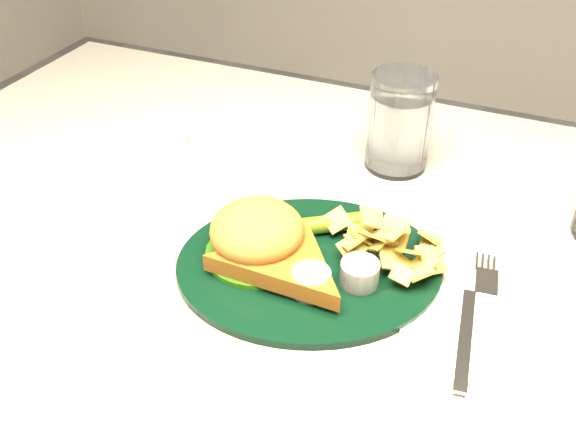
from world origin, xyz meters
TOP-DOWN VIEW (x-y plane):
  - dinner_plate at (0.02, -0.04)m, footprint 0.35×0.32m
  - water_glass at (0.05, 0.20)m, footprint 0.09×0.09m
  - fork_napkin at (0.19, -0.07)m, footprint 0.15×0.18m
  - ramekin at (-0.21, 0.15)m, footprint 0.06×0.06m

SIDE VIEW (x-z plane):
  - fork_napkin at x=0.19m, z-range 0.75..0.76m
  - ramekin at x=-0.21m, z-range 0.75..0.78m
  - dinner_plate at x=0.02m, z-range 0.75..0.81m
  - water_glass at x=0.05m, z-range 0.75..0.88m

